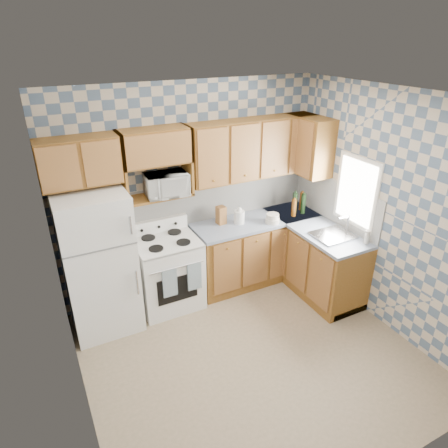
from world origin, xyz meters
The scene contains 30 objects.
floor centered at (0.00, 0.00, 0.00)m, with size 3.40×3.40×0.00m, color #77684C.
back_wall centered at (0.00, 1.60, 1.35)m, with size 3.40×0.02×2.70m, color slate.
right_wall centered at (1.70, 0.00, 1.35)m, with size 0.02×3.20×2.70m, color slate.
backsplash_back centered at (0.40, 1.59, 1.20)m, with size 2.60×0.01×0.56m, color silver.
backsplash_right centered at (1.69, 0.80, 1.20)m, with size 0.01×1.60×0.56m, color silver.
refrigerator centered at (-1.27, 1.25, 0.84)m, with size 0.75×0.70×1.68m, color white.
stove_body centered at (-0.47, 1.28, 0.45)m, with size 0.76×0.65×0.90m, color white.
cooktop centered at (-0.47, 1.28, 0.91)m, with size 0.76×0.65×0.03m, color silver.
backguard centered at (-0.47, 1.55, 1.00)m, with size 0.76×0.08×0.17m, color white.
dish_towel_left centered at (-0.57, 0.93, 0.55)m, with size 0.17×0.03×0.37m, color navy.
dish_towel_right centered at (-0.26, 0.93, 0.55)m, with size 0.17×0.03×0.37m, color navy.
base_cabinets_back centered at (0.82, 1.30, 0.44)m, with size 1.75×0.60×0.88m, color brown.
base_cabinets_right centered at (1.40, 0.80, 0.44)m, with size 0.60×1.60×0.88m, color brown.
countertop_back centered at (0.82, 1.30, 0.90)m, with size 1.77×0.63×0.04m, color gray.
countertop_right centered at (1.40, 0.80, 0.90)m, with size 0.63×1.60×0.04m, color gray.
upper_cabinets_back centered at (0.82, 1.44, 1.85)m, with size 1.75×0.33×0.74m, color brown.
upper_cabinets_fridge centered at (-1.29, 1.44, 1.97)m, with size 0.82×0.33×0.50m, color brown.
upper_cabinets_right centered at (1.53, 1.25, 1.85)m, with size 0.33×0.70×0.74m, color brown.
microwave_shelf centered at (-0.47, 1.44, 1.44)m, with size 0.80×0.33×0.03m, color brown.
microwave centered at (-0.38, 1.38, 1.58)m, with size 0.48×0.33×0.27m, color white.
sink centered at (1.40, 0.45, 0.93)m, with size 0.48×0.40×0.03m, color #B7B7BC.
window centered at (1.69, 0.45, 1.45)m, with size 0.02×0.66×0.86m, color white.
bottle_0 centered at (1.39, 1.24, 1.07)m, with size 0.07×0.07×0.30m, color black.
bottle_1 centered at (1.49, 1.18, 1.06)m, with size 0.07×0.07×0.28m, color black.
bottle_2 centered at (1.54, 1.28, 1.05)m, with size 0.07×0.07×0.26m, color #623410.
bottle_3 centered at (1.32, 1.16, 1.04)m, with size 0.07×0.07×0.24m, color #623410.
knife_block centered at (0.33, 1.39, 1.04)m, with size 0.11×0.11×0.24m, color brown.
electric_kettle centered at (0.55, 1.29, 1.01)m, with size 0.14×0.14×0.17m, color white.
food_containers centered at (0.95, 1.11, 0.98)m, with size 0.19×0.19×0.12m, color beige, non-canonical shape.
soap_bottle centered at (1.62, 0.12, 1.01)m, with size 0.06×0.06×0.17m, color beige.
Camera 1 is at (-1.77, -2.81, 3.18)m, focal length 32.00 mm.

